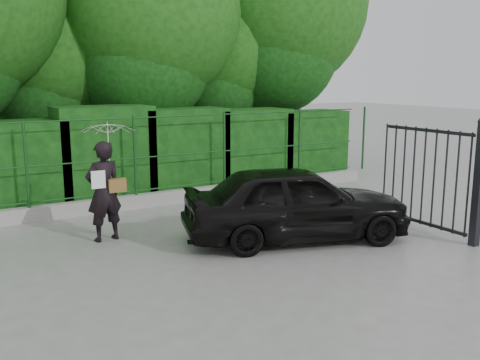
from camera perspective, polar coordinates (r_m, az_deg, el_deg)
ground at (r=8.34m, az=-2.88°, el=-9.77°), size 80.00×80.00×0.00m
kerb at (r=12.30m, az=-12.74°, el=-2.46°), size 14.00×0.25×0.30m
fence at (r=12.17m, az=-11.95°, el=2.47°), size 14.13×0.06×1.80m
hedge at (r=13.03m, az=-14.83°, el=2.33°), size 14.20×1.20×2.28m
trees at (r=15.49m, az=-13.17°, el=16.89°), size 17.10×6.15×8.08m
gate at (r=10.44m, az=22.02°, el=0.43°), size 0.22×2.33×2.36m
woman at (r=9.91m, az=-14.01°, el=1.62°), size 0.99×0.97×2.16m
car at (r=9.79m, az=5.98°, el=-2.39°), size 4.41×2.80×1.40m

